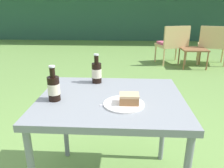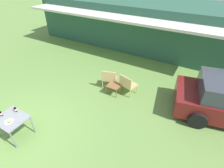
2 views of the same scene
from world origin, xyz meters
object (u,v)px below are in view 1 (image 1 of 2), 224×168
(wicker_chair_plain, at_px, (213,43))
(garden_side_table, at_px, (193,50))
(cake_on_plate, at_px, (126,101))
(cola_bottle_near, at_px, (97,72))
(wicker_chair_cushioned, at_px, (173,43))
(cola_bottle_far, at_px, (54,88))
(patio_table, at_px, (111,107))

(wicker_chair_plain, bearing_deg, garden_side_table, 43.28)
(cake_on_plate, height_order, cola_bottle_near, cola_bottle_near)
(wicker_chair_cushioned, distance_m, cola_bottle_far, 4.10)
(cola_bottle_near, height_order, cola_bottle_far, same)
(wicker_chair_plain, height_order, cake_on_plate, wicker_chair_plain)
(wicker_chair_cushioned, height_order, cake_on_plate, wicker_chair_cushioned)
(wicker_chair_cushioned, relative_size, cola_bottle_near, 3.97)
(cake_on_plate, bearing_deg, patio_table, 129.84)
(wicker_chair_plain, height_order, garden_side_table, wicker_chair_plain)
(cola_bottle_near, bearing_deg, wicker_chair_plain, 57.75)
(cola_bottle_near, bearing_deg, cake_on_plate, -60.23)
(wicker_chair_plain, bearing_deg, patio_table, 76.70)
(cake_on_plate, xyz_separation_m, cola_bottle_far, (-0.44, 0.04, 0.06))
(wicker_chair_cushioned, xyz_separation_m, cola_bottle_near, (-1.29, -3.46, 0.32))
(wicker_chair_cushioned, distance_m, patio_table, 3.91)
(garden_side_table, distance_m, patio_table, 3.80)
(wicker_chair_cushioned, height_order, garden_side_table, wicker_chair_cushioned)
(wicker_chair_cushioned, height_order, patio_table, wicker_chair_cushioned)
(wicker_chair_plain, xyz_separation_m, cake_on_plate, (-1.95, -3.82, 0.25))
(patio_table, bearing_deg, wicker_chair_plain, 61.09)
(garden_side_table, distance_m, cola_bottle_far, 4.03)
(garden_side_table, relative_size, cola_bottle_far, 2.39)
(garden_side_table, height_order, patio_table, patio_table)
(wicker_chair_cushioned, bearing_deg, cake_on_plate, 56.73)
(patio_table, distance_m, cola_bottle_far, 0.38)
(patio_table, bearing_deg, cola_bottle_near, 114.68)
(garden_side_table, height_order, cola_bottle_near, cola_bottle_near)
(cola_bottle_near, bearing_deg, wicker_chair_cushioned, 69.52)
(wicker_chair_plain, height_order, patio_table, wicker_chair_plain)
(cola_bottle_far, bearing_deg, cola_bottle_near, 57.16)
(patio_table, height_order, cola_bottle_near, cola_bottle_near)
(garden_side_table, bearing_deg, patio_table, -114.36)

